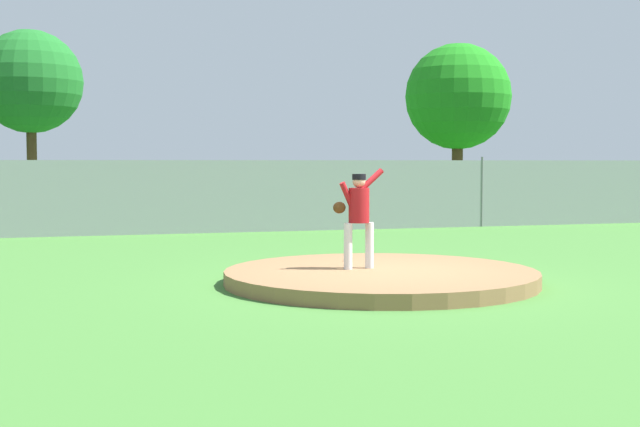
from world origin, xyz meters
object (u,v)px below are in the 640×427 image
parked_car_champagne (321,195)px  pitcher_youth (358,211)px  baseball (346,259)px  parked_car_slate (74,198)px  parked_car_red (226,196)px  traffic_cone_orange (522,208)px

parked_car_champagne → pitcher_youth: bearing=-104.4°
baseball → parked_car_slate: size_ratio=0.02×
parked_car_slate → parked_car_red: bearing=2.1°
parked_car_red → pitcher_youth: bearing=-92.1°
pitcher_youth → baseball: (0.14, 0.99, -0.86)m
pitcher_youth → parked_car_red: 14.41m
pitcher_youth → parked_car_slate: (-4.11, 14.23, -0.32)m
baseball → parked_car_slate: 13.91m
baseball → parked_car_champagne: (3.52, 13.31, 0.53)m
pitcher_youth → parked_car_slate: pitcher_youth is taller
parked_car_champagne → baseball: bearing=-104.8°
parked_car_champagne → traffic_cone_orange: size_ratio=8.16×
parked_car_champagne → traffic_cone_orange: (7.12, -0.49, -0.52)m
parked_car_champagne → parked_car_slate: bearing=-179.4°
baseball → parked_car_slate: parked_car_slate is taller
pitcher_youth → parked_car_red: bearing=87.9°
pitcher_youth → parked_car_red: size_ratio=0.36×
pitcher_youth → parked_car_slate: bearing=106.1°
parked_car_slate → baseball: bearing=-72.2°
pitcher_youth → traffic_cone_orange: pitcher_youth is taller
baseball → parked_car_champagne: 13.78m
baseball → parked_car_red: (0.40, 13.40, 0.54)m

